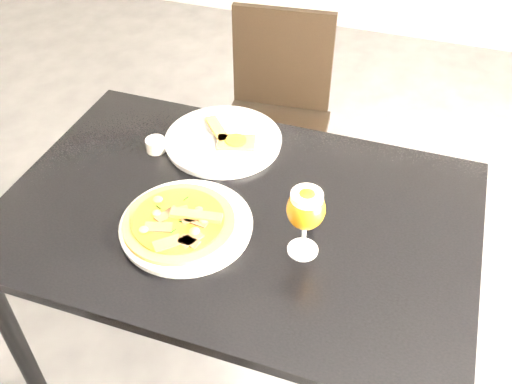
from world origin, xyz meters
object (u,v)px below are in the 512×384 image
at_px(dining_table, 238,234).
at_px(chair_far, 275,118).
at_px(pizza, 179,221).
at_px(beer_glass, 306,210).

distance_m(dining_table, chair_far, 0.83).
bearing_deg(pizza, beer_glass, 5.50).
relative_size(pizza, beer_glass, 1.48).
bearing_deg(dining_table, beer_glass, -22.57).
xyz_separation_m(chair_far, beer_glass, (0.34, -0.88, 0.40)).
bearing_deg(beer_glass, pizza, -174.50).
distance_m(dining_table, pizza, 0.19).
distance_m(dining_table, beer_glass, 0.31).
height_order(pizza, beer_glass, beer_glass).
bearing_deg(dining_table, chair_far, 100.15).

